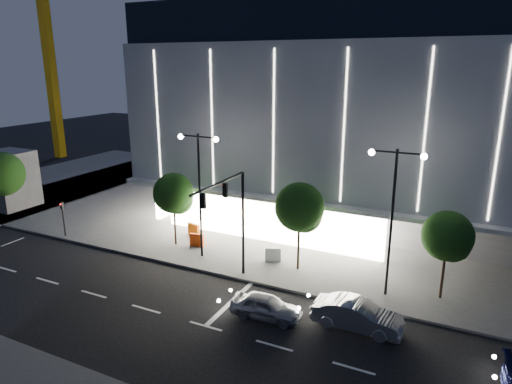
{
  "coord_description": "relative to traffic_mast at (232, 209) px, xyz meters",
  "views": [
    {
      "loc": [
        13.83,
        -19.62,
        13.54
      ],
      "look_at": [
        0.62,
        7.48,
        5.0
      ],
      "focal_mm": 32.0,
      "sensor_mm": 36.0,
      "label": 1
    }
  ],
  "objects": [
    {
      "name": "car_second",
      "position": [
        8.29,
        -1.49,
        -4.25
      ],
      "size": [
        4.75,
        1.7,
        1.56
      ],
      "primitive_type": "imported",
      "rotation": [
        0.0,
        0.0,
        1.56
      ],
      "color": "#9EA0A6",
      "rests_on": "ground"
    },
    {
      "name": "sidewalk_museum",
      "position": [
        4.0,
        20.66,
        -4.95
      ],
      "size": [
        70.0,
        40.0,
        0.15
      ],
      "primitive_type": "cube",
      "color": "#474747",
      "rests_on": "ground"
    },
    {
      "name": "museum",
      "position": [
        1.98,
        18.97,
        4.25
      ],
      "size": [
        30.0,
        25.8,
        18.0
      ],
      "color": "#4C4C51",
      "rests_on": "ground"
    },
    {
      "name": "tower_crane",
      "position": [
        -41.92,
        24.66,
        15.48
      ],
      "size": [
        32.0,
        2.0,
        28.5
      ],
      "color": "gold",
      "rests_on": "ground"
    },
    {
      "name": "tree_right",
      "position": [
        12.03,
        3.68,
        -1.14
      ],
      "size": [
        2.91,
        2.91,
        5.51
      ],
      "color": "black",
      "rests_on": "ground"
    },
    {
      "name": "ground",
      "position": [
        -1.0,
        -3.34,
        -5.03
      ],
      "size": [
        160.0,
        160.0,
        0.0
      ],
      "primitive_type": "plane",
      "color": "black",
      "rests_on": "ground"
    },
    {
      "name": "tree_left",
      "position": [
        -6.97,
        3.68,
        -0.99
      ],
      "size": [
        3.02,
        3.02,
        5.72
      ],
      "color": "black",
      "rests_on": "ground"
    },
    {
      "name": "tree_mid",
      "position": [
        3.03,
        3.68,
        -0.69
      ],
      "size": [
        3.25,
        3.25,
        6.15
      ],
      "color": "black",
      "rests_on": "ground"
    },
    {
      "name": "barrier_d",
      "position": [
        1.0,
        4.03,
        -4.38
      ],
      "size": [
        1.11,
        0.67,
        1.0
      ],
      "primitive_type": "cube",
      "rotation": [
        0.0,
        0.0,
        0.42
      ],
      "color": "white",
      "rests_on": "sidewalk_museum"
    },
    {
      "name": "ped_signal_far",
      "position": [
        -16.0,
        1.16,
        -3.14
      ],
      "size": [
        0.22,
        0.24,
        3.0
      ],
      "color": "black",
      "rests_on": "ground"
    },
    {
      "name": "barrier_c",
      "position": [
        -5.3,
        4.01,
        -4.38
      ],
      "size": [
        1.13,
        0.44,
        1.0
      ],
      "primitive_type": "cube",
      "rotation": [
        0.0,
        0.0,
        0.17
      ],
      "color": "#FF480E",
      "rests_on": "sidewalk_museum"
    },
    {
      "name": "car_lead",
      "position": [
        3.54,
        -2.64,
        -4.35
      ],
      "size": [
        4.06,
        1.79,
        1.36
      ],
      "primitive_type": "imported",
      "rotation": [
        0.0,
        0.0,
        1.62
      ],
      "color": "#9DA0A5",
      "rests_on": "ground"
    },
    {
      "name": "street_lamp_west",
      "position": [
        -4.0,
        2.66,
        0.93
      ],
      "size": [
        3.16,
        0.36,
        9.0
      ],
      "color": "black",
      "rests_on": "ground"
    },
    {
      "name": "barrier_a",
      "position": [
        -6.75,
        5.78,
        -4.38
      ],
      "size": [
        1.13,
        0.49,
        1.0
      ],
      "primitive_type": "cube",
      "rotation": [
        0.0,
        0.0,
        -0.22
      ],
      "color": "#C75E0B",
      "rests_on": "sidewalk_museum"
    },
    {
      "name": "street_lamp_east",
      "position": [
        9.0,
        2.66,
        0.93
      ],
      "size": [
        3.16,
        0.36,
        9.0
      ],
      "color": "black",
      "rests_on": "ground"
    },
    {
      "name": "traffic_mast",
      "position": [
        0.0,
        0.0,
        0.0
      ],
      "size": [
        0.33,
        5.89,
        7.07
      ],
      "color": "black",
      "rests_on": "ground"
    },
    {
      "name": "sidewalk_west",
      "position": [
        -31.0,
        6.66,
        -4.95
      ],
      "size": [
        16.0,
        50.0,
        0.15
      ],
      "primitive_type": "cube",
      "color": "#474747",
      "rests_on": "ground"
    }
  ]
}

